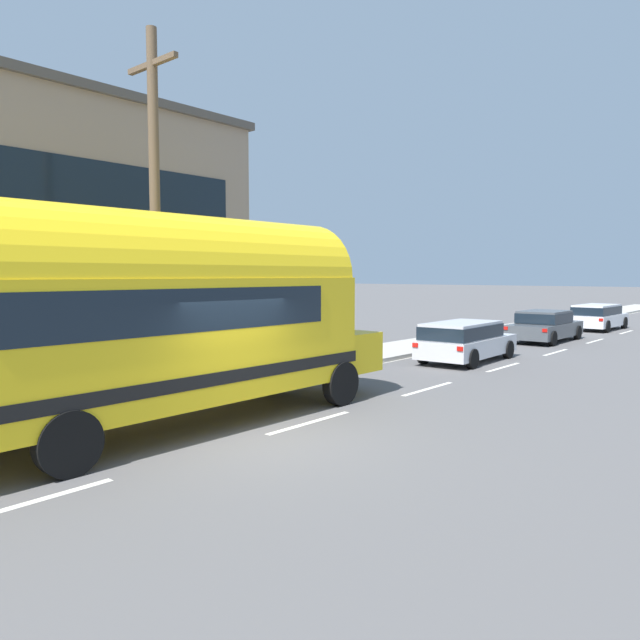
{
  "coord_description": "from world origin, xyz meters",
  "views": [
    {
      "loc": [
        7.75,
        -7.22,
        2.97
      ],
      "look_at": [
        -1.43,
        3.5,
        1.88
      ],
      "focal_mm": 33.24,
      "sensor_mm": 36.0,
      "label": 1
    }
  ],
  "objects_px": {
    "utility_pole": "(155,211)",
    "car_third": "(598,315)",
    "painted_bus": "(152,310)",
    "car_second": "(545,325)",
    "car_lead": "(464,339)"
  },
  "relations": [
    {
      "from": "utility_pole",
      "to": "car_third",
      "type": "distance_m",
      "value": 26.15
    },
    {
      "from": "painted_bus",
      "to": "car_second",
      "type": "distance_m",
      "value": 20.2
    },
    {
      "from": "utility_pole",
      "to": "car_lead",
      "type": "height_order",
      "value": "utility_pole"
    },
    {
      "from": "utility_pole",
      "to": "painted_bus",
      "type": "relative_size",
      "value": 0.78
    },
    {
      "from": "utility_pole",
      "to": "car_second",
      "type": "bearing_deg",
      "value": 82.8
    },
    {
      "from": "utility_pole",
      "to": "car_lead",
      "type": "bearing_deg",
      "value": 76.4
    },
    {
      "from": "utility_pole",
      "to": "car_third",
      "type": "bearing_deg",
      "value": 84.35
    },
    {
      "from": "painted_bus",
      "to": "car_third",
      "type": "distance_m",
      "value": 27.48
    },
    {
      "from": "painted_bus",
      "to": "car_second",
      "type": "xyz_separation_m",
      "value": [
        0.02,
        20.14,
        -1.56
      ]
    },
    {
      "from": "painted_bus",
      "to": "car_lead",
      "type": "height_order",
      "value": "painted_bus"
    },
    {
      "from": "painted_bus",
      "to": "car_second",
      "type": "height_order",
      "value": "painted_bus"
    },
    {
      "from": "painted_bus",
      "to": "car_second",
      "type": "bearing_deg",
      "value": 89.94
    },
    {
      "from": "car_lead",
      "to": "car_second",
      "type": "height_order",
      "value": "same"
    },
    {
      "from": "car_lead",
      "to": "painted_bus",
      "type": "bearing_deg",
      "value": -91.0
    },
    {
      "from": "car_lead",
      "to": "car_third",
      "type": "height_order",
      "value": "same"
    }
  ]
}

